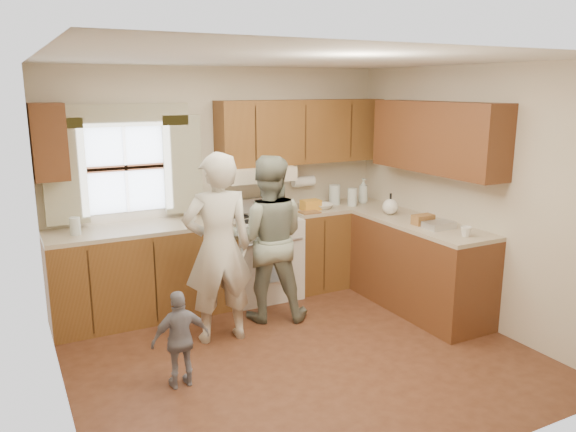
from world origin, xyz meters
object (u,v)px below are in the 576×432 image
stove (261,256)px  woman_left (218,248)px  child (181,339)px  woman_right (268,239)px

stove → woman_left: size_ratio=0.61×
woman_left → child: woman_left is taller
woman_right → child: (-1.18, -0.90, -0.44)m
stove → woman_left: bearing=-134.0°
stove → woman_left: woman_left is taller
stove → child: 2.03m
child → woman_left: bearing=-131.0°
child → woman_right: bearing=-142.7°
stove → woman_left: (-0.80, -0.83, 0.41)m
woman_left → woman_right: woman_left is taller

